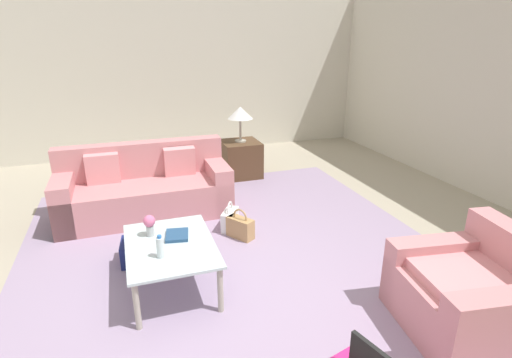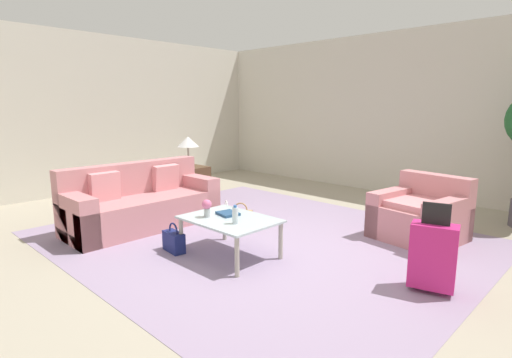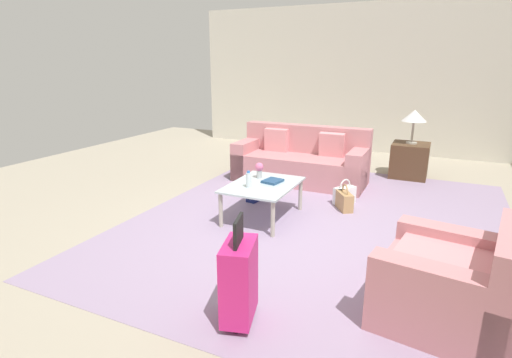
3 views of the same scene
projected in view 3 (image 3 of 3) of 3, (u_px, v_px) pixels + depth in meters
name	position (u px, v px, depth m)	size (l,w,h in m)	color
ground_plane	(289.00, 237.00, 4.53)	(12.00, 12.00, 0.00)	#A89E89
wall_left	(374.00, 80.00, 8.49)	(0.12, 8.00, 3.10)	beige
area_rug	(321.00, 221.00, 4.96)	(5.20, 4.40, 0.01)	#9984A3
couch	(301.00, 163.00, 6.59)	(0.85, 2.12, 0.90)	#C67F84
armchair	(456.00, 287.00, 2.98)	(1.10, 1.07, 0.82)	#C67F84
coffee_table	(263.00, 188.00, 4.96)	(1.05, 0.77, 0.45)	silver
water_bottle	(249.00, 180.00, 4.79)	(0.06, 0.06, 0.20)	silver
coffee_table_book	(273.00, 181.00, 5.02)	(0.24, 0.20, 0.03)	navy
flower_vase	(259.00, 169.00, 5.17)	(0.11, 0.11, 0.21)	#B2B7BC
side_table	(409.00, 160.00, 6.82)	(0.60, 0.60, 0.58)	#513823
table_lamp	(414.00, 117.00, 6.61)	(0.40, 0.40, 0.57)	#ADA899
suitcase_magenta	(239.00, 280.00, 2.95)	(0.44, 0.32, 0.85)	#D12375
handbag_tan	(344.00, 201.00, 5.32)	(0.34, 0.29, 0.36)	tan
handbag_navy	(256.00, 192.00, 5.70)	(0.33, 0.17, 0.36)	navy
handbag_white	(345.00, 195.00, 5.56)	(0.35, 0.29, 0.36)	white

